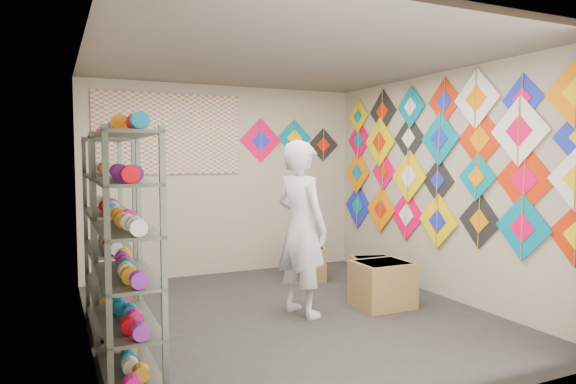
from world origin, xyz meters
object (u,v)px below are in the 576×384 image
carton_c (307,263)px  shopkeeper (301,228)px  carton_b (373,274)px  shelf_rack_front (126,255)px  carton_a (382,284)px  shelf_rack_back (109,232)px

carton_c → shopkeeper: bearing=-100.6°
shopkeeper → carton_b: size_ratio=3.75×
shelf_rack_front → carton_b: shelf_rack_front is taller
shelf_rack_front → carton_a: (2.85, 0.72, -0.69)m
shelf_rack_back → shopkeeper: size_ratio=1.02×
carton_a → shelf_rack_back: bearing=169.3°
carton_b → carton_c: carton_c is taller
shelf_rack_front → shelf_rack_back: (0.00, 1.30, 0.00)m
shelf_rack_back → carton_a: bearing=-11.4°
shelf_rack_back → carton_a: size_ratio=3.10×
carton_a → carton_b: 0.76m
carton_c → shelf_rack_back: bearing=-142.2°
shelf_rack_front → shopkeeper: bearing=24.4°
shelf_rack_back → carton_c: bearing=19.5°
carton_c → carton_a: bearing=-64.6°
carton_a → carton_c: bearing=97.7°
shopkeeper → shelf_rack_back: bearing=59.8°
carton_a → carton_c: size_ratio=1.19×
shelf_rack_front → carton_c: size_ratio=3.67×
shelf_rack_front → carton_a: 3.02m
shelf_rack_back → carton_b: shelf_rack_back is taller
shelf_rack_back → carton_a: 2.99m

